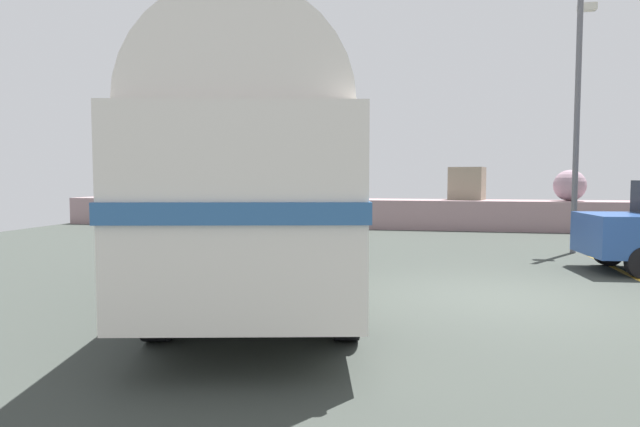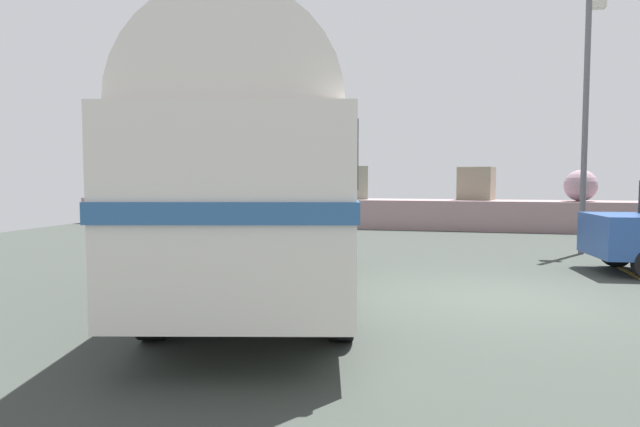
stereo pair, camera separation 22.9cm
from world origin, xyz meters
TOP-DOWN VIEW (x-y plane):
  - ground at (0.00, 0.00)m, footprint 32.00×26.00m
  - breakwater at (-0.01, 11.79)m, footprint 31.36×2.05m
  - vintage_coach at (-3.75, -0.39)m, footprint 4.19×8.90m
  - lamp_post at (2.51, 5.82)m, footprint 0.59×0.76m

SIDE VIEW (x-z plane):
  - ground at x=0.00m, z-range 0.00..0.02m
  - breakwater at x=-0.01m, z-range -0.48..1.97m
  - vintage_coach at x=-3.75m, z-range 0.20..3.90m
  - lamp_post at x=2.51m, z-range 0.41..6.82m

